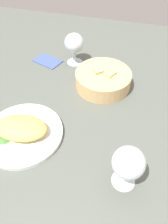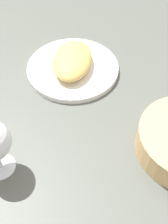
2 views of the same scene
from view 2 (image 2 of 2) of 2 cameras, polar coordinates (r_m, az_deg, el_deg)
ground_plane at (r=68.50cm, az=6.85°, el=0.50°), size 140.00×140.00×2.00cm
plate at (r=75.46cm, az=-2.20°, el=8.51°), size 23.28×23.28×1.40cm
omelette at (r=73.70cm, az=-2.26°, el=10.06°), size 16.14×10.97×3.97cm
lettuce_garnish at (r=78.33cm, az=-4.11°, el=11.40°), size 3.93×3.93×1.01cm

